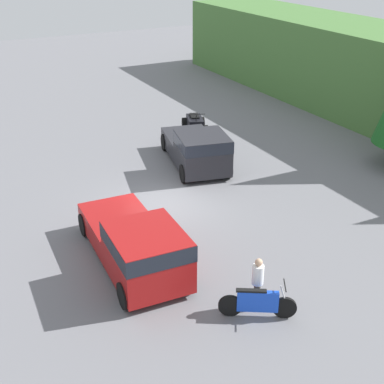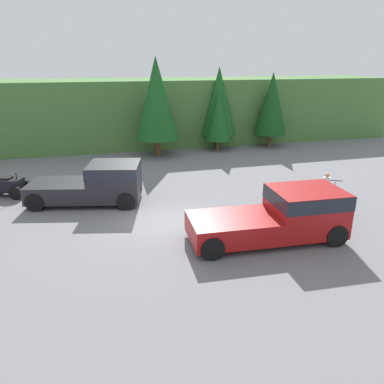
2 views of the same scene
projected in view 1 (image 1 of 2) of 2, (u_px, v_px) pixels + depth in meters
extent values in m
plane|color=slate|center=(162.00, 204.00, 21.50)|extent=(80.00, 80.00, 0.00)
cube|color=maroon|center=(147.00, 256.00, 16.12)|extent=(2.65, 2.25, 1.64)
cube|color=#1E232D|center=(147.00, 241.00, 15.88)|extent=(2.67, 2.27, 0.53)
cube|color=maroon|center=(119.00, 226.00, 18.61)|extent=(3.21, 2.28, 0.79)
cylinder|color=black|center=(187.00, 279.00, 16.17)|extent=(0.83, 0.32, 0.82)
cylinder|color=black|center=(125.00, 295.00, 15.43)|extent=(0.83, 0.32, 0.82)
cylinder|color=black|center=(136.00, 214.00, 19.90)|extent=(0.83, 0.32, 0.82)
cylinder|color=black|center=(85.00, 224.00, 19.17)|extent=(0.83, 0.32, 0.82)
cube|color=#232328|center=(202.00, 153.00, 23.67)|extent=(2.70, 2.59, 1.64)
cube|color=#1E232D|center=(203.00, 141.00, 23.43)|extent=(2.72, 2.61, 0.53)
cube|color=#232328|center=(188.00, 142.00, 26.06)|extent=(3.19, 2.70, 0.79)
cylinder|color=black|center=(227.00, 169.00, 23.64)|extent=(0.86, 0.46, 0.82)
cylinder|color=black|center=(184.00, 174.00, 23.20)|extent=(0.86, 0.46, 0.82)
cylinder|color=black|center=(203.00, 139.00, 27.12)|extent=(0.86, 0.46, 0.82)
cylinder|color=black|center=(165.00, 142.00, 26.67)|extent=(0.86, 0.46, 0.82)
cylinder|color=black|center=(285.00, 308.00, 15.04)|extent=(0.44, 0.63, 0.68)
cylinder|color=black|center=(230.00, 306.00, 15.12)|extent=(0.44, 0.63, 0.68)
cube|color=blue|center=(258.00, 301.00, 14.99)|extent=(0.74, 1.08, 0.65)
cylinder|color=#B7B7BC|center=(284.00, 297.00, 14.87)|extent=(0.19, 0.27, 0.74)
cylinder|color=black|center=(285.00, 285.00, 14.70)|extent=(0.53, 0.34, 0.04)
cube|color=black|center=(251.00, 291.00, 14.85)|extent=(0.56, 0.80, 0.06)
cylinder|color=black|center=(206.00, 131.00, 28.44)|extent=(0.67, 0.43, 0.63)
cylinder|color=black|center=(187.00, 132.00, 28.33)|extent=(0.67, 0.43, 0.63)
cylinder|color=black|center=(202.00, 123.00, 29.70)|extent=(0.67, 0.43, 0.63)
cylinder|color=black|center=(184.00, 123.00, 29.58)|extent=(0.67, 0.43, 0.63)
cube|color=black|center=(195.00, 123.00, 28.91)|extent=(1.68, 1.25, 0.62)
cylinder|color=black|center=(196.00, 118.00, 28.20)|extent=(0.06, 0.06, 0.35)
cylinder|color=black|center=(196.00, 114.00, 28.13)|extent=(0.36, 0.90, 0.04)
cube|color=black|center=(194.00, 116.00, 28.90)|extent=(0.97, 0.72, 0.08)
cylinder|color=brown|center=(256.00, 293.00, 15.53)|extent=(0.23, 0.23, 0.81)
cylinder|color=brown|center=(257.00, 297.00, 15.37)|extent=(0.23, 0.23, 0.81)
cylinder|color=white|center=(258.00, 275.00, 15.14)|extent=(0.46, 0.46, 0.61)
sphere|color=tan|center=(259.00, 262.00, 14.96)|extent=(0.30, 0.30, 0.22)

